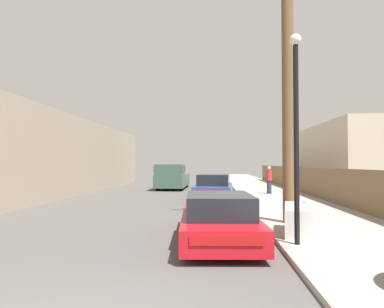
% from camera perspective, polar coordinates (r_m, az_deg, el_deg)
% --- Properties ---
extents(sidewalk_curb, '(4.20, 63.00, 0.12)m').
position_cam_1_polar(sidewalk_curb, '(26.97, 11.34, -5.57)').
color(sidewalk_curb, '#9E998E').
rests_on(sidewalk_curb, ground).
extents(discarded_fridge, '(1.02, 1.91, 0.76)m').
position_cam_1_polar(discarded_fridge, '(9.49, 17.25, -10.35)').
color(discarded_fridge, silver).
rests_on(discarded_fridge, sidewalk_curb).
extents(parked_sports_car_red, '(2.05, 4.78, 1.20)m').
position_cam_1_polar(parked_sports_car_red, '(8.77, 4.39, -10.72)').
color(parked_sports_car_red, red).
rests_on(parked_sports_car_red, ground).
extents(car_parked_mid, '(2.11, 4.56, 1.40)m').
position_cam_1_polar(car_parked_mid, '(17.84, 3.72, -5.74)').
color(car_parked_mid, '#2D478C').
rests_on(car_parked_mid, ground).
extents(pickup_truck, '(2.18, 5.54, 1.88)m').
position_cam_1_polar(pickup_truck, '(25.97, -3.33, -3.82)').
color(pickup_truck, '#385647').
rests_on(pickup_truck, ground).
extents(utility_pole, '(1.80, 0.37, 9.28)m').
position_cam_1_polar(utility_pole, '(11.39, 15.67, 13.18)').
color(utility_pole, brown).
rests_on(utility_pole, sidewalk_curb).
extents(street_lamp, '(0.26, 0.26, 4.80)m').
position_cam_1_polar(street_lamp, '(8.18, 16.97, 5.16)').
color(street_lamp, black).
rests_on(street_lamp, sidewalk_curb).
extents(wooden_fence, '(0.08, 35.43, 1.60)m').
position_cam_1_polar(wooden_fence, '(22.17, 18.16, -4.16)').
color(wooden_fence, brown).
rests_on(wooden_fence, sidewalk_curb).
extents(building_left_block, '(7.00, 26.55, 4.77)m').
position_cam_1_polar(building_left_block, '(24.51, -24.60, -0.42)').
color(building_left_block, tan).
rests_on(building_left_block, ground).
extents(building_right_house, '(6.00, 15.30, 4.74)m').
position_cam_1_polar(building_right_house, '(29.08, 24.70, -0.61)').
color(building_right_house, beige).
rests_on(building_right_house, ground).
extents(pedestrian, '(0.34, 0.34, 1.66)m').
position_cam_1_polar(pedestrian, '(21.27, 12.73, -4.18)').
color(pedestrian, '#282D42').
rests_on(pedestrian, sidewalk_curb).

